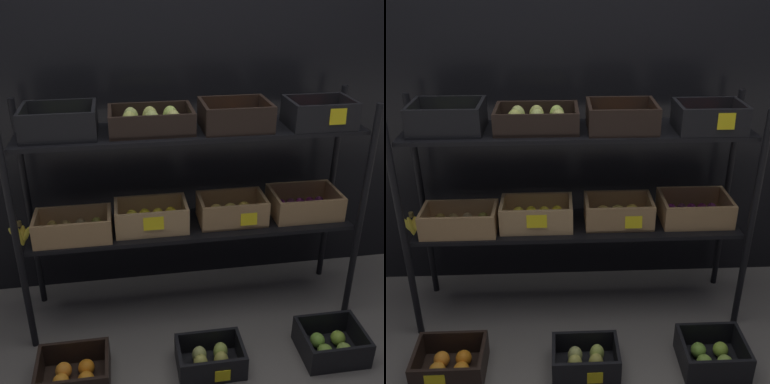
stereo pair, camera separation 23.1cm
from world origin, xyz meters
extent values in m
plane|color=#605B56|center=(0.00, 0.00, 0.00)|extent=(10.00, 10.00, 0.00)
cube|color=black|center=(0.00, 0.37, 1.20)|extent=(4.03, 0.12, 2.39)
cylinder|color=black|center=(-0.81, -0.17, 0.58)|extent=(0.03, 0.03, 1.15)
cylinder|color=black|center=(0.81, -0.17, 0.58)|extent=(0.03, 0.03, 1.15)
cylinder|color=black|center=(-0.81, 0.17, 0.58)|extent=(0.03, 0.03, 1.15)
cylinder|color=black|center=(0.81, 0.17, 0.58)|extent=(0.03, 0.03, 1.15)
cube|color=black|center=(0.00, 0.00, 0.51)|extent=(1.60, 0.32, 0.02)
cube|color=black|center=(0.00, 0.00, 1.01)|extent=(1.60, 0.32, 0.02)
cube|color=#A87F51|center=(-0.58, -0.05, 0.53)|extent=(0.36, 0.20, 0.01)
cube|color=#A87F51|center=(-0.58, -0.14, 0.59)|extent=(0.36, 0.02, 0.11)
cube|color=#A87F51|center=(-0.58, 0.04, 0.59)|extent=(0.36, 0.02, 0.11)
cube|color=#A87F51|center=(-0.75, -0.05, 0.59)|extent=(0.02, 0.17, 0.11)
cube|color=#A87F51|center=(-0.41, -0.05, 0.59)|extent=(0.02, 0.17, 0.11)
ellipsoid|color=brown|center=(-0.68, -0.07, 0.57)|extent=(0.05, 0.05, 0.07)
ellipsoid|color=brown|center=(-0.62, -0.08, 0.57)|extent=(0.05, 0.05, 0.07)
ellipsoid|color=brown|center=(-0.54, -0.08, 0.57)|extent=(0.05, 0.05, 0.07)
ellipsoid|color=brown|center=(-0.48, -0.07, 0.57)|extent=(0.05, 0.05, 0.07)
ellipsoid|color=brown|center=(-0.68, -0.02, 0.57)|extent=(0.05, 0.05, 0.07)
ellipsoid|color=brown|center=(-0.62, -0.02, 0.57)|extent=(0.05, 0.05, 0.07)
ellipsoid|color=brown|center=(-0.55, -0.02, 0.57)|extent=(0.05, 0.05, 0.07)
ellipsoid|color=brown|center=(-0.47, -0.02, 0.57)|extent=(0.05, 0.05, 0.07)
cube|color=tan|center=(-0.21, -0.01, 0.53)|extent=(0.35, 0.21, 0.01)
cube|color=tan|center=(-0.21, -0.11, 0.60)|extent=(0.35, 0.02, 0.12)
cube|color=tan|center=(-0.21, 0.08, 0.60)|extent=(0.35, 0.02, 0.12)
cube|color=tan|center=(-0.37, -0.01, 0.60)|extent=(0.02, 0.17, 0.12)
cube|color=tan|center=(-0.04, -0.01, 0.60)|extent=(0.02, 0.17, 0.12)
ellipsoid|color=yellow|center=(-0.30, -0.04, 0.57)|extent=(0.06, 0.06, 0.08)
ellipsoid|color=yellow|center=(-0.23, -0.04, 0.57)|extent=(0.06, 0.06, 0.08)
ellipsoid|color=yellow|center=(-0.17, -0.04, 0.57)|extent=(0.06, 0.06, 0.08)
ellipsoid|color=yellow|center=(-0.10, -0.04, 0.57)|extent=(0.06, 0.06, 0.08)
ellipsoid|color=yellow|center=(-0.30, 0.02, 0.57)|extent=(0.06, 0.06, 0.08)
ellipsoid|color=yellow|center=(-0.24, 0.02, 0.57)|extent=(0.06, 0.06, 0.08)
ellipsoid|color=yellow|center=(-0.17, 0.01, 0.57)|extent=(0.06, 0.06, 0.08)
ellipsoid|color=yellow|center=(-0.11, 0.02, 0.57)|extent=(0.06, 0.06, 0.08)
cube|color=yellow|center=(-0.20, -0.12, 0.61)|extent=(0.10, 0.01, 0.07)
cube|color=#A87F51|center=(0.20, 0.00, 0.53)|extent=(0.34, 0.21, 0.01)
cube|color=#A87F51|center=(0.20, -0.10, 0.60)|extent=(0.34, 0.02, 0.12)
cube|color=#A87F51|center=(0.20, 0.09, 0.60)|extent=(0.34, 0.02, 0.12)
cube|color=#A87F51|center=(0.04, 0.00, 0.60)|extent=(0.02, 0.18, 0.12)
cube|color=#A87F51|center=(0.36, 0.00, 0.60)|extent=(0.02, 0.18, 0.12)
sphere|color=#D8BC58|center=(0.13, -0.03, 0.57)|extent=(0.07, 0.07, 0.07)
sphere|color=#DCC747|center=(0.20, -0.03, 0.57)|extent=(0.07, 0.07, 0.07)
sphere|color=#E1BF59|center=(0.28, -0.03, 0.57)|extent=(0.07, 0.07, 0.07)
sphere|color=#E3BA54|center=(0.13, 0.02, 0.57)|extent=(0.07, 0.07, 0.07)
sphere|color=#D9BE51|center=(0.20, 0.02, 0.57)|extent=(0.07, 0.07, 0.07)
sphere|color=gold|center=(0.28, 0.03, 0.57)|extent=(0.07, 0.07, 0.07)
cube|color=yellow|center=(0.26, -0.11, 0.59)|extent=(0.08, 0.01, 0.07)
cube|color=#A87F51|center=(0.60, 0.02, 0.53)|extent=(0.35, 0.25, 0.01)
cube|color=#A87F51|center=(0.60, -0.10, 0.59)|extent=(0.35, 0.02, 0.12)
cube|color=#A87F51|center=(0.60, 0.13, 0.59)|extent=(0.35, 0.02, 0.12)
cube|color=#A87F51|center=(0.43, 0.02, 0.59)|extent=(0.02, 0.22, 0.12)
cube|color=#A87F51|center=(0.76, 0.02, 0.59)|extent=(0.02, 0.22, 0.12)
sphere|color=#6A2F4A|center=(0.49, -0.04, 0.56)|extent=(0.05, 0.05, 0.05)
sphere|color=#6D1959|center=(0.54, -0.04, 0.56)|extent=(0.05, 0.05, 0.05)
sphere|color=#631A52|center=(0.60, -0.04, 0.56)|extent=(0.05, 0.05, 0.05)
sphere|color=#582247|center=(0.65, -0.04, 0.56)|extent=(0.05, 0.05, 0.05)
sphere|color=#691E53|center=(0.70, -0.04, 0.56)|extent=(0.05, 0.05, 0.05)
sphere|color=#6C1A56|center=(0.49, 0.01, 0.56)|extent=(0.05, 0.05, 0.05)
sphere|color=#6B305A|center=(0.54, 0.01, 0.56)|extent=(0.05, 0.05, 0.05)
sphere|color=#561D52|center=(0.59, 0.02, 0.56)|extent=(0.05, 0.05, 0.05)
sphere|color=#622C4A|center=(0.65, 0.02, 0.56)|extent=(0.05, 0.05, 0.05)
sphere|color=#63305E|center=(0.71, 0.01, 0.56)|extent=(0.05, 0.05, 0.05)
sphere|color=#64195B|center=(0.49, 0.07, 0.56)|extent=(0.05, 0.05, 0.05)
sphere|color=#582945|center=(0.54, 0.07, 0.56)|extent=(0.05, 0.05, 0.05)
sphere|color=#6B1E5C|center=(0.60, 0.07, 0.56)|extent=(0.05, 0.05, 0.05)
sphere|color=#681B4C|center=(0.65, 0.07, 0.56)|extent=(0.05, 0.05, 0.05)
sphere|color=#66255B|center=(0.70, 0.07, 0.56)|extent=(0.05, 0.05, 0.05)
cube|color=black|center=(-0.59, 0.00, 1.03)|extent=(0.33, 0.25, 0.01)
cube|color=black|center=(-0.59, -0.11, 1.09)|extent=(0.33, 0.02, 0.12)
cube|color=black|center=(-0.59, 0.12, 1.09)|extent=(0.33, 0.02, 0.12)
cube|color=black|center=(-0.74, 0.00, 1.09)|extent=(0.02, 0.22, 0.12)
cube|color=black|center=(-0.43, 0.00, 1.09)|extent=(0.02, 0.22, 0.12)
sphere|color=#8CB13E|center=(-0.64, -0.04, 1.07)|extent=(0.07, 0.07, 0.07)
sphere|color=#95BA37|center=(-0.54, -0.03, 1.07)|extent=(0.07, 0.07, 0.07)
sphere|color=#94C137|center=(-0.65, 0.04, 1.07)|extent=(0.07, 0.07, 0.07)
sphere|color=#8EC145|center=(-0.54, 0.04, 1.07)|extent=(0.07, 0.07, 0.07)
cube|color=black|center=(-0.19, 0.00, 1.03)|extent=(0.38, 0.24, 0.01)
cube|color=black|center=(-0.19, -0.11, 1.08)|extent=(0.38, 0.02, 0.09)
cube|color=black|center=(-0.19, 0.11, 1.08)|extent=(0.38, 0.02, 0.09)
cube|color=black|center=(-0.37, 0.00, 1.08)|extent=(0.02, 0.21, 0.09)
cube|color=black|center=(-0.01, 0.00, 1.08)|extent=(0.02, 0.21, 0.09)
ellipsoid|color=#B5BD56|center=(-0.29, -0.03, 1.08)|extent=(0.07, 0.07, 0.09)
ellipsoid|color=#B0BC60|center=(-0.18, -0.03, 1.08)|extent=(0.07, 0.07, 0.09)
ellipsoid|color=#BBBC60|center=(-0.09, -0.04, 1.08)|extent=(0.07, 0.07, 0.09)
ellipsoid|color=#A5B25C|center=(-0.28, 0.03, 1.08)|extent=(0.07, 0.07, 0.09)
ellipsoid|color=#A7AC53|center=(-0.19, 0.04, 1.08)|extent=(0.07, 0.07, 0.09)
ellipsoid|color=#A6C054|center=(-0.10, 0.03, 1.08)|extent=(0.07, 0.07, 0.09)
cube|color=black|center=(0.20, -0.02, 1.03)|extent=(0.31, 0.25, 0.01)
cube|color=black|center=(0.20, -0.13, 1.09)|extent=(0.31, 0.02, 0.11)
cube|color=black|center=(0.20, 0.10, 1.09)|extent=(0.31, 0.02, 0.11)
cube|color=black|center=(0.05, -0.02, 1.09)|extent=(0.02, 0.21, 0.11)
cube|color=black|center=(0.35, -0.02, 1.09)|extent=(0.02, 0.21, 0.11)
sphere|color=orange|center=(0.12, -0.06, 1.06)|extent=(0.06, 0.06, 0.06)
sphere|color=orange|center=(0.20, -0.06, 1.06)|extent=(0.06, 0.06, 0.06)
sphere|color=orange|center=(0.27, -0.06, 1.06)|extent=(0.06, 0.06, 0.06)
sphere|color=orange|center=(0.13, 0.02, 1.06)|extent=(0.06, 0.06, 0.06)
sphere|color=orange|center=(0.20, 0.03, 1.06)|extent=(0.06, 0.06, 0.06)
sphere|color=orange|center=(0.27, 0.02, 1.06)|extent=(0.06, 0.06, 0.06)
cube|color=black|center=(0.59, -0.04, 1.03)|extent=(0.30, 0.22, 0.01)
cube|color=black|center=(0.59, -0.15, 1.09)|extent=(0.30, 0.02, 0.11)
cube|color=black|center=(0.59, 0.06, 1.09)|extent=(0.30, 0.02, 0.11)
cube|color=black|center=(0.45, -0.04, 1.09)|extent=(0.02, 0.19, 0.11)
cube|color=black|center=(0.74, -0.04, 1.09)|extent=(0.02, 0.19, 0.11)
sphere|color=red|center=(0.54, -0.07, 1.07)|extent=(0.07, 0.07, 0.07)
sphere|color=red|center=(0.65, -0.07, 1.07)|extent=(0.07, 0.07, 0.07)
sphere|color=red|center=(0.54, -0.01, 1.07)|extent=(0.07, 0.07, 0.07)
sphere|color=red|center=(0.64, -0.01, 1.07)|extent=(0.07, 0.07, 0.07)
cube|color=yellow|center=(0.63, -0.16, 1.10)|extent=(0.08, 0.01, 0.07)
cylinder|color=brown|center=(-0.85, 0.08, 0.55)|extent=(0.02, 0.02, 0.02)
ellipsoid|color=yellow|center=(-0.88, 0.09, 0.48)|extent=(0.09, 0.03, 0.11)
ellipsoid|color=yellow|center=(-0.86, 0.08, 0.48)|extent=(0.06, 0.03, 0.12)
ellipsoid|color=yellow|center=(-0.85, 0.09, 0.48)|extent=(0.05, 0.03, 0.12)
ellipsoid|color=yellow|center=(-0.83, 0.09, 0.48)|extent=(0.09, 0.03, 0.11)
cube|color=black|center=(-0.61, -0.45, 0.01)|extent=(0.32, 0.25, 0.01)
cube|color=black|center=(-0.61, -0.57, 0.07)|extent=(0.32, 0.02, 0.12)
cube|color=black|center=(-0.61, -0.34, 0.07)|extent=(0.32, 0.02, 0.12)
cube|color=black|center=(-0.76, -0.45, 0.07)|extent=(0.02, 0.21, 0.12)
cube|color=black|center=(-0.45, -0.45, 0.07)|extent=(0.02, 0.21, 0.12)
sphere|color=orange|center=(-0.66, -0.48, 0.05)|extent=(0.07, 0.07, 0.07)
sphere|color=orange|center=(-0.55, -0.49, 0.05)|extent=(0.07, 0.07, 0.07)
sphere|color=orange|center=(-0.65, -0.42, 0.05)|extent=(0.07, 0.07, 0.07)
sphere|color=orange|center=(-0.55, -0.42, 0.05)|extent=(0.07, 0.07, 0.07)
cube|color=yellow|center=(-0.65, -0.58, 0.08)|extent=(0.09, 0.01, 0.06)
cube|color=black|center=(0.01, -0.45, 0.01)|extent=(0.31, 0.21, 0.01)
cube|color=black|center=(0.01, -0.55, 0.07)|extent=(0.31, 0.02, 0.12)
cube|color=black|center=(0.01, -0.35, 0.07)|extent=(0.31, 0.02, 0.12)
cube|color=black|center=(-0.13, -0.45, 0.07)|extent=(0.02, 0.18, 0.12)
cube|color=black|center=(0.16, -0.45, 0.07)|extent=(0.02, 0.18, 0.12)
ellipsoid|color=#BCB74F|center=(-0.04, -0.48, 0.06)|extent=(0.07, 0.07, 0.09)
ellipsoid|color=#B7AE4A|center=(0.06, -0.48, 0.06)|extent=(0.07, 0.07, 0.09)
ellipsoid|color=tan|center=(-0.03, -0.43, 0.06)|extent=(0.07, 0.07, 0.09)
ellipsoid|color=#A8BC4E|center=(0.07, -0.42, 0.06)|extent=(0.07, 0.07, 0.09)
cube|color=yellow|center=(0.05, -0.56, 0.05)|extent=(0.07, 0.00, 0.06)
cube|color=black|center=(0.61, -0.45, 0.01)|extent=(0.30, 0.26, 0.01)
cube|color=black|center=(0.61, -0.57, 0.07)|extent=(0.30, 0.02, 0.13)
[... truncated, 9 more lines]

